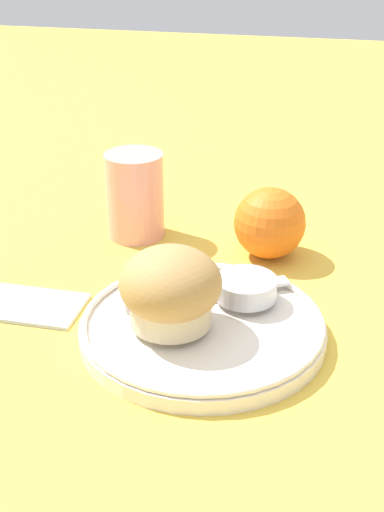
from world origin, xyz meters
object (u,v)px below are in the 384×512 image
butter_knife (207,291)px  orange_fruit (270,223)px  juice_glass (135,195)px  muffin (171,289)px

butter_knife → orange_fruit: (0.04, 0.13, 0.02)m
butter_knife → orange_fruit: orange_fruit is taller
juice_glass → orange_fruit: bearing=-6.6°
muffin → orange_fruit: (0.06, 0.19, -0.01)m
muffin → orange_fruit: 0.20m
butter_knife → orange_fruit: size_ratio=1.92×
muffin → juice_glass: (-0.10, 0.21, -0.00)m
orange_fruit → juice_glass: size_ratio=0.79×
orange_fruit → muffin: bearing=-108.2°
orange_fruit → juice_glass: (-0.16, 0.02, 0.01)m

